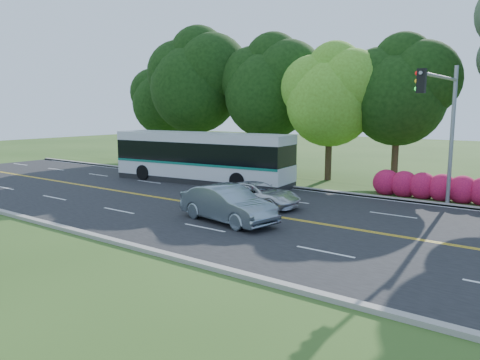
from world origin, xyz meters
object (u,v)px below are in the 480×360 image
Objects in this scene: traffic_signal at (444,114)px; suv at (257,195)px; transit_bus at (201,158)px; sedan at (228,204)px.

traffic_signal reaches higher than suv.
suv is (7.48, -4.27, -1.02)m from transit_bus.
traffic_signal is at bearing -64.37° from suv.
sedan is (-6.85, -7.53, -3.86)m from traffic_signal.
suv is (-0.77, 3.41, -0.18)m from sedan.
transit_bus is 8.67m from suv.
transit_bus is 2.89× the size of suv.
traffic_signal is 1.45× the size of sedan.
traffic_signal reaches higher than sedan.
transit_bus is at bearing 57.52° from sedan.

